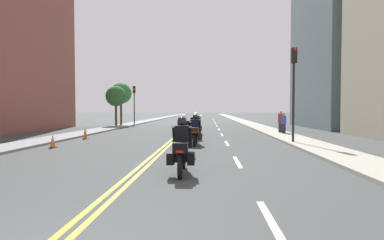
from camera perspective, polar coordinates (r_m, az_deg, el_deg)
ground_plane at (r=51.18m, az=0.51°, el=-0.13°), size 264.00×264.00×0.00m
sidewalk_left at (r=52.00m, az=-7.60°, el=-0.05°), size 2.08×144.00×0.12m
sidewalk_right at (r=51.40m, az=8.71°, el=-0.08°), size 2.08×144.00×0.12m
centreline_yellow_inner at (r=51.19m, az=0.37°, el=-0.13°), size 0.12×132.00×0.01m
centreline_yellow_outer at (r=51.18m, az=0.64°, el=-0.13°), size 0.12×132.00×0.01m
lane_dashes_white at (r=32.18m, az=4.73°, el=-1.37°), size 0.14×56.40×0.01m
motorcycle_0 at (r=9.02m, az=-1.89°, el=-5.56°), size 0.77×2.13×1.66m
motorcycle_1 at (r=12.73m, az=-1.47°, el=-3.49°), size 0.78×2.29×1.66m
motorcycle_2 at (r=16.30m, az=0.56°, el=-2.35°), size 0.77×2.21×1.60m
motorcycle_3 at (r=19.42m, az=0.54°, el=-1.60°), size 0.77×2.19×1.64m
motorcycle_4 at (r=23.17m, az=0.85°, el=-1.05°), size 0.77×2.22×1.65m
traffic_cone_0 at (r=16.60m, az=-24.00°, el=-3.52°), size 0.31×0.31×0.66m
traffic_cone_1 at (r=20.79m, az=-18.84°, el=-2.19°), size 0.30×0.30×0.80m
traffic_light_near at (r=17.77m, az=18.01°, el=7.24°), size 0.28×0.38×5.14m
traffic_light_far at (r=38.22m, az=-10.47°, el=3.93°), size 0.28×0.38×4.63m
pedestrian_0 at (r=23.81m, az=16.34°, el=-0.57°), size 0.40×0.30×1.65m
pedestrian_1 at (r=24.72m, az=15.86°, el=-0.34°), size 0.40×0.42×1.75m
street_tree_0 at (r=34.61m, az=-13.67°, el=4.19°), size 2.17×2.17×4.36m
street_tree_1 at (r=36.72m, az=-12.80°, el=4.73°), size 2.41×2.41×4.90m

